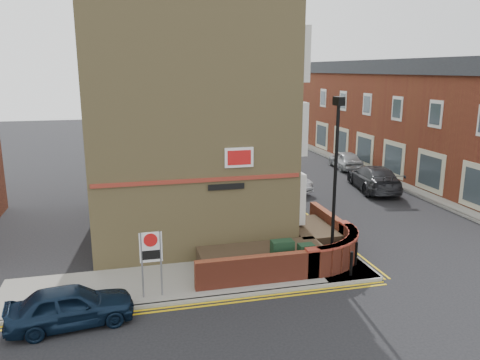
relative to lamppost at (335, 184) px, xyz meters
name	(u,v)px	position (x,y,z in m)	size (l,w,h in m)	color
ground	(302,289)	(-1.60, -1.20, -3.34)	(120.00, 120.00, 0.00)	black
pavement_corner	(194,280)	(-5.10, 0.30, -3.28)	(13.00, 3.00, 0.12)	gray
pavement_main	(244,180)	(0.40, 14.80, -3.28)	(2.00, 32.00, 0.12)	gray
pavement_far	(414,181)	(11.40, 11.80, -3.28)	(4.00, 40.00, 0.12)	gray
kerb_side	(201,300)	(-5.10, -1.20, -3.28)	(13.00, 0.15, 0.12)	gray
kerb_main_near	(258,179)	(1.40, 14.80, -3.28)	(0.15, 32.00, 0.12)	gray
kerb_main_far	(387,182)	(9.40, 11.80, -3.28)	(0.15, 40.00, 0.12)	gray
yellow_lines_side	(202,305)	(-5.10, -1.45, -3.34)	(13.00, 0.28, 0.01)	gold
yellow_lines_main	(261,180)	(1.65, 14.80, -3.34)	(0.28, 32.00, 0.01)	gold
corner_building	(185,94)	(-4.44, 6.80, 2.88)	(8.95, 10.40, 13.60)	#9A8552
garden_wall	(279,261)	(-1.60, 1.30, -3.34)	(6.80, 6.00, 1.20)	maroon
lamppost	(335,184)	(0.00, 0.00, 0.00)	(0.25, 0.50, 6.30)	black
utility_cabinet_large	(282,256)	(-1.90, 0.10, -2.62)	(0.80, 0.45, 1.20)	#16321D
utility_cabinet_small	(306,259)	(-1.10, -0.20, -2.67)	(0.55, 0.40, 1.10)	#16321D
bollard_near	(351,264)	(0.40, -0.80, -2.77)	(0.11, 0.11, 0.90)	black
bollard_far	(356,254)	(1.00, 0.00, -2.77)	(0.11, 0.11, 0.90)	black
zone_sign	(151,252)	(-6.60, -0.70, -1.70)	(0.72, 0.07, 2.20)	slate
far_terrace	(404,115)	(12.90, 15.80, 0.70)	(5.40, 30.40, 8.00)	maroon
far_terrace_cream	(301,98)	(12.90, 36.80, 0.71)	(5.40, 12.40, 8.00)	beige
tree_near	(252,113)	(0.40, 12.85, 1.36)	(3.64, 3.65, 6.70)	#382B1E
tree_mid	(224,98)	(0.40, 20.85, 1.85)	(4.03, 4.03, 7.42)	#382B1E
tree_far	(207,96)	(0.40, 28.85, 1.57)	(3.81, 3.81, 7.00)	#382B1E
traffic_light_assembly	(222,124)	(0.80, 23.80, -0.56)	(0.20, 0.16, 4.20)	black
navy_hatchback	(71,306)	(-9.02, -1.70, -2.73)	(1.45, 3.59, 1.22)	black
silver_car_near	(280,179)	(2.00, 11.82, -2.62)	(1.54, 4.40, 1.45)	#A7A9AE
red_car_main	(272,162)	(3.25, 17.45, -2.69)	(2.16, 4.69, 1.30)	maroon
grey_car_far	(374,178)	(7.63, 10.44, -2.57)	(2.17, 5.35, 1.55)	#292A2E
silver_car_far	(345,160)	(8.82, 16.74, -2.66)	(1.62, 4.02, 1.37)	#A3A7AB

